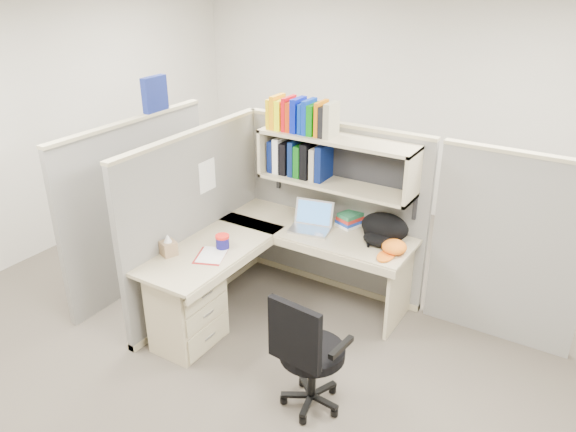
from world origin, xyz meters
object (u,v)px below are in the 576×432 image
Objects in this scene: desk at (223,288)px; laptop at (310,218)px; task_chair at (308,370)px; snack_canister at (223,241)px; backpack at (382,229)px.

laptop reaches higher than desk.
desk is 4.99× the size of laptop.
task_chair reaches higher than desk.
snack_canister is 0.12× the size of task_chair.
laptop is at bearing 177.78° from backpack.
backpack is at bearing 35.88° from snack_canister.
desk is 14.92× the size of snack_canister.
laptop is 0.81m from snack_canister.
laptop is (0.37, 0.80, 0.42)m from desk.
task_chair is (0.68, -1.20, -0.52)m from laptop.
backpack reaches higher than task_chair.
task_chair is (1.14, -0.54, -0.45)m from snack_canister.
task_chair is at bearing -25.43° from snack_canister.
snack_canister is 1.34m from task_chair.
laptop is 0.37× the size of task_chair.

